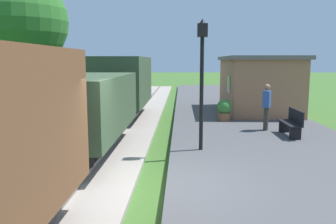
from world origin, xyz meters
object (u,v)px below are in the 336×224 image
at_px(freight_train, 80,103).
at_px(tree_trackside_far, 21,21).
at_px(station_hut, 258,84).
at_px(bench_down_platform, 241,94).
at_px(bench_near_hut, 292,122).
at_px(person_waiting, 266,105).
at_px(potted_planter, 224,110).
at_px(lamp_post_near, 202,61).

height_order(freight_train, tree_trackside_far, tree_trackside_far).
bearing_deg(station_hut, bench_down_platform, 91.37).
distance_m(bench_near_hut, person_waiting, 1.25).
bearing_deg(freight_train, potted_planter, 46.38).
bearing_deg(person_waiting, station_hut, -75.23).
distance_m(bench_down_platform, lamp_post_near, 12.76).
xyz_separation_m(freight_train, bench_near_hut, (6.70, 2.00, -0.88)).
relative_size(bench_down_platform, tree_trackside_far, 0.21).
distance_m(freight_train, person_waiting, 6.75).
height_order(bench_down_platform, potted_planter, potted_planter).
height_order(freight_train, bench_down_platform, freight_train).
bearing_deg(tree_trackside_far, bench_near_hut, -26.75).
xyz_separation_m(person_waiting, lamp_post_near, (-2.56, -2.95, 1.62)).
xyz_separation_m(station_hut, bench_down_platform, (-0.10, 4.19, -0.93)).
bearing_deg(bench_down_platform, freight_train, -118.82).
bearing_deg(freight_train, station_hut, 49.59).
bearing_deg(tree_trackside_far, freight_train, -56.71).
bearing_deg(station_hut, person_waiting, -98.52).
bearing_deg(bench_down_platform, bench_near_hut, -90.00).
bearing_deg(person_waiting, bench_down_platform, -70.76).
distance_m(person_waiting, lamp_post_near, 4.23).
height_order(bench_near_hut, person_waiting, person_waiting).
height_order(station_hut, lamp_post_near, lamp_post_near).
bearing_deg(freight_train, lamp_post_near, 0.15).
distance_m(station_hut, tree_trackside_far, 12.47).
xyz_separation_m(bench_down_platform, tree_trackside_far, (-11.97, -4.14, 4.07)).
bearing_deg(freight_train, person_waiting, 26.09).
relative_size(station_hut, bench_down_platform, 3.87).
distance_m(bench_near_hut, tree_trackside_far, 14.01).
height_order(freight_train, bench_near_hut, freight_train).
xyz_separation_m(bench_near_hut, potted_planter, (-1.94, 2.99, 0.00)).
bearing_deg(bench_near_hut, bench_down_platform, 90.00).
bearing_deg(bench_down_platform, station_hut, -88.63).
height_order(freight_train, lamp_post_near, lamp_post_near).
distance_m(bench_down_platform, potted_planter, 7.44).
bearing_deg(freight_train, bench_near_hut, 16.62).
height_order(station_hut, bench_near_hut, station_hut).
xyz_separation_m(bench_near_hut, lamp_post_near, (-3.22, -1.99, 2.08)).
distance_m(freight_train, tree_trackside_far, 10.13).
bearing_deg(tree_trackside_far, bench_down_platform, 19.09).
bearing_deg(person_waiting, tree_trackside_far, -0.85).
xyz_separation_m(freight_train, lamp_post_near, (3.48, 0.01, 1.20)).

